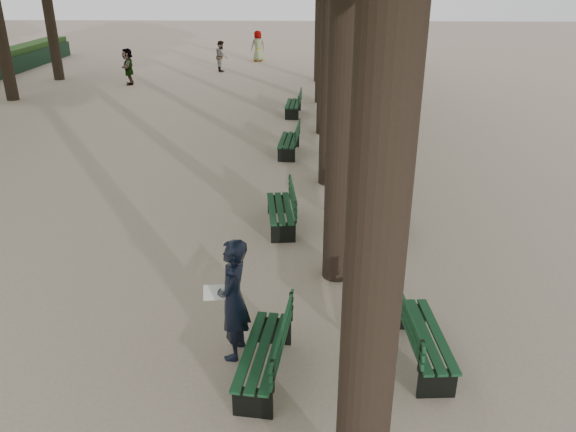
{
  "coord_description": "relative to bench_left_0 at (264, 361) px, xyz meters",
  "views": [
    {
      "loc": [
        0.91,
        -6.18,
        5.24
      ],
      "look_at": [
        0.6,
        3.0,
        1.2
      ],
      "focal_mm": 35.0,
      "sensor_mm": 36.0,
      "label": 1
    }
  ],
  "objects": [
    {
      "name": "bench_right_2",
      "position": [
        2.27,
        10.32,
        0.0
      ],
      "size": [
        0.65,
        1.82,
        0.92
      ],
      "color": "black",
      "rests_on": "ground"
    },
    {
      "name": "bench_left_0",
      "position": [
        0.0,
        0.0,
        0.0
      ],
      "size": [
        0.78,
        1.85,
        0.92
      ],
      "color": "black",
      "rests_on": "ground"
    },
    {
      "name": "pedestrian_b",
      "position": [
        6.59,
        27.81,
        0.67
      ],
      "size": [
        1.26,
        0.56,
        1.88
      ],
      "primitive_type": "imported",
      "rotation": [
        0.0,
        0.0,
        3.3
      ],
      "color": "#262628",
      "rests_on": "ground"
    },
    {
      "name": "man_with_map",
      "position": [
        -0.46,
        0.51,
        0.66
      ],
      "size": [
        0.67,
        0.79,
        1.87
      ],
      "color": "black",
      "rests_on": "ground"
    },
    {
      "name": "bench_left_1",
      "position": [
        0.0,
        5.02,
        0.0
      ],
      "size": [
        0.76,
        1.85,
        0.92
      ],
      "color": "black",
      "rests_on": "ground"
    },
    {
      "name": "bench_right_0",
      "position": [
        2.27,
        0.45,
        0.0
      ],
      "size": [
        0.69,
        1.84,
        0.92
      ],
      "color": "black",
      "rests_on": "ground"
    },
    {
      "name": "pedestrian_a",
      "position": [
        -4.26,
        25.69,
        0.56
      ],
      "size": [
        0.51,
        0.86,
        1.66
      ],
      "primitive_type": "imported",
      "rotation": [
        0.0,
        0.0,
        1.8
      ],
      "color": "#262628",
      "rests_on": "ground"
    },
    {
      "name": "bench_left_3",
      "position": [
        0.0,
        15.5,
        0.0
      ],
      "size": [
        0.65,
        1.82,
        0.92
      ],
      "color": "black",
      "rests_on": "ground"
    },
    {
      "name": "pedestrian_d",
      "position": [
        -2.54,
        29.56,
        0.65
      ],
      "size": [
        0.97,
        0.71,
        1.83
      ],
      "primitive_type": "imported",
      "rotation": [
        0.0,
        0.0,
        3.58
      ],
      "color": "#262628",
      "rests_on": "ground"
    },
    {
      "name": "bench_left_2",
      "position": [
        0.0,
        10.39,
        0.0
      ],
      "size": [
        0.68,
        1.83,
        0.92
      ],
      "color": "black",
      "rests_on": "ground"
    },
    {
      "name": "pedestrian_e",
      "position": [
        -8.29,
        21.65,
        0.6
      ],
      "size": [
        0.71,
        1.66,
        1.75
      ],
      "primitive_type": "imported",
      "rotation": [
        0.0,
        0.0,
        4.94
      ],
      "color": "#262628",
      "rests_on": "ground"
    },
    {
      "name": "ground",
      "position": [
        -0.37,
        -0.11,
        -0.27
      ],
      "size": [
        120.0,
        120.0,
        0.0
      ],
      "primitive_type": "plane",
      "color": "tan",
      "rests_on": "ground"
    },
    {
      "name": "pedestrian_c",
      "position": [
        4.71,
        23.04,
        0.58
      ],
      "size": [
        0.97,
        0.93,
        1.71
      ],
      "primitive_type": "imported",
      "rotation": [
        0.0,
        0.0,
        3.89
      ],
      "color": "#262628",
      "rests_on": "ground"
    },
    {
      "name": "bench_right_1",
      "position": [
        2.27,
        5.19,
        0.0
      ],
      "size": [
        0.59,
        1.8,
        0.92
      ],
      "color": "black",
      "rests_on": "ground"
    },
    {
      "name": "bench_right_3",
      "position": [
        2.27,
        15.48,
        0.0
      ],
      "size": [
        0.62,
        1.81,
        0.92
      ],
      "color": "black",
      "rests_on": "ground"
    }
  ]
}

